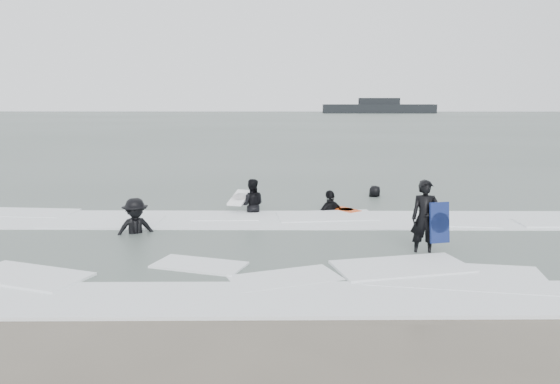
{
  "coord_description": "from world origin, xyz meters",
  "views": [
    {
      "loc": [
        0.12,
        -10.21,
        3.68
      ],
      "look_at": [
        0.0,
        5.0,
        1.1
      ],
      "focal_mm": 35.0,
      "sensor_mm": 36.0,
      "label": 1
    }
  ],
  "objects_px": {
    "surfer_wading": "(252,214)",
    "surfer_centre": "(423,255)",
    "surfer_right_far": "(375,198)",
    "vessel_horizon": "(379,108)",
    "surfer_right_near": "(330,213)",
    "surfer_breaker": "(136,236)"
  },
  "relations": [
    {
      "from": "surfer_wading",
      "to": "surfer_centre",
      "type": "bearing_deg",
      "value": 132.0
    },
    {
      "from": "surfer_right_far",
      "to": "vessel_horizon",
      "type": "bearing_deg",
      "value": -148.75
    },
    {
      "from": "surfer_right_near",
      "to": "vessel_horizon",
      "type": "bearing_deg",
      "value": -135.34
    },
    {
      "from": "surfer_centre",
      "to": "surfer_breaker",
      "type": "relative_size",
      "value": 0.97
    },
    {
      "from": "surfer_right_near",
      "to": "vessel_horizon",
      "type": "height_order",
      "value": "vessel_horizon"
    },
    {
      "from": "surfer_centre",
      "to": "surfer_breaker",
      "type": "distance_m",
      "value": 7.63
    },
    {
      "from": "surfer_centre",
      "to": "vessel_horizon",
      "type": "relative_size",
      "value": 0.06
    },
    {
      "from": "surfer_right_far",
      "to": "vessel_horizon",
      "type": "distance_m",
      "value": 131.6
    },
    {
      "from": "surfer_centre",
      "to": "surfer_right_near",
      "type": "distance_m",
      "value": 5.3
    },
    {
      "from": "surfer_breaker",
      "to": "vessel_horizon",
      "type": "bearing_deg",
      "value": 53.14
    },
    {
      "from": "surfer_wading",
      "to": "surfer_breaker",
      "type": "height_order",
      "value": "surfer_breaker"
    },
    {
      "from": "vessel_horizon",
      "to": "surfer_wading",
      "type": "bearing_deg",
      "value": -101.39
    },
    {
      "from": "surfer_breaker",
      "to": "surfer_centre",
      "type": "bearing_deg",
      "value": -38.24
    },
    {
      "from": "surfer_wading",
      "to": "vessel_horizon",
      "type": "relative_size",
      "value": 0.06
    },
    {
      "from": "surfer_breaker",
      "to": "surfer_right_near",
      "type": "height_order",
      "value": "same"
    },
    {
      "from": "surfer_centre",
      "to": "surfer_wading",
      "type": "distance_m",
      "value": 6.4
    },
    {
      "from": "surfer_wading",
      "to": "surfer_right_far",
      "type": "bearing_deg",
      "value": -147.51
    },
    {
      "from": "surfer_wading",
      "to": "surfer_breaker",
      "type": "distance_m",
      "value": 4.13
    },
    {
      "from": "surfer_breaker",
      "to": "surfer_right_far",
      "type": "height_order",
      "value": "surfer_breaker"
    },
    {
      "from": "surfer_breaker",
      "to": "vessel_horizon",
      "type": "xyz_separation_m",
      "value": [
        29.75,
        135.54,
        1.52
      ]
    },
    {
      "from": "surfer_wading",
      "to": "surfer_right_near",
      "type": "bearing_deg",
      "value": -174.09
    },
    {
      "from": "surfer_wading",
      "to": "surfer_right_far",
      "type": "xyz_separation_m",
      "value": [
        4.49,
        3.02,
        0.0
      ]
    }
  ]
}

